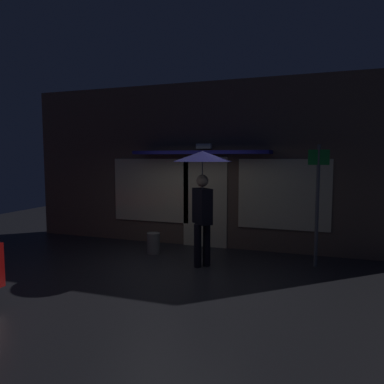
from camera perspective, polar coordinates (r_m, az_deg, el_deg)
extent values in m
plane|color=#26262B|center=(7.00, -3.37, -12.68)|extent=(18.00, 18.00, 0.00)
cube|color=brown|center=(8.87, 2.41, 4.24)|extent=(9.63, 0.30, 3.98)
cube|color=beige|center=(8.77, 2.06, -1.61)|extent=(1.10, 0.04, 2.20)
cube|color=beige|center=(9.28, -6.54, 0.29)|extent=(2.05, 0.04, 1.60)
cube|color=beige|center=(8.39, 14.28, -0.38)|extent=(2.05, 0.04, 1.60)
cube|color=white|center=(8.63, 1.94, 7.25)|extent=(0.36, 0.16, 0.12)
cube|color=navy|center=(8.39, 1.42, 6.28)|extent=(3.20, 0.70, 0.08)
cylinder|color=black|center=(7.24, 0.90, -8.48)|extent=(0.15, 0.15, 0.87)
cylinder|color=black|center=(7.32, 2.33, -8.32)|extent=(0.15, 0.15, 0.87)
cube|color=black|center=(7.13, 1.64, -2.25)|extent=(0.49, 0.50, 0.70)
cube|color=silver|center=(7.02, 2.16, -2.37)|extent=(0.11, 0.12, 0.56)
cube|color=red|center=(7.02, 2.15, -2.53)|extent=(0.05, 0.05, 0.45)
sphere|color=gray|center=(7.08, 1.65, 1.78)|extent=(0.24, 0.24, 0.24)
cylinder|color=slate|center=(7.08, 1.65, 2.24)|extent=(0.02, 0.02, 1.05)
cone|color=#14144C|center=(7.07, 1.66, 5.66)|extent=(1.15, 1.15, 0.20)
cylinder|color=#595B60|center=(7.57, 19.18, -2.13)|extent=(0.07, 0.07, 2.44)
cube|color=#198C33|center=(7.49, 19.41, 5.20)|extent=(0.40, 0.02, 0.30)
cylinder|color=slate|center=(8.33, -6.11, -8.06)|extent=(0.29, 0.29, 0.47)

